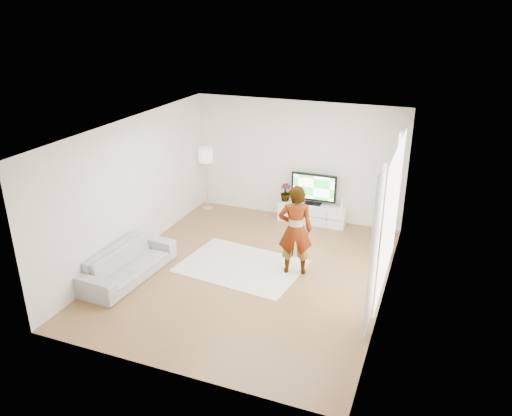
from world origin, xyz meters
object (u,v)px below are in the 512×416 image
at_px(rug, 241,266).
at_px(sofa, 128,263).
at_px(television, 314,188).
at_px(floor_lamp, 206,158).
at_px(player, 295,230).
at_px(media_console, 312,213).

bearing_deg(rug, sofa, -147.70).
distance_m(television, floor_lamp, 2.73).
bearing_deg(floor_lamp, player, -37.64).
xyz_separation_m(player, sofa, (-2.85, -1.30, -0.59)).
bearing_deg(sofa, rug, -53.84).
height_order(media_console, rug, media_console).
bearing_deg(floor_lamp, television, 3.40).
distance_m(media_console, sofa, 4.52).
relative_size(media_console, player, 0.90).
bearing_deg(sofa, media_console, -30.35).
bearing_deg(player, media_console, -99.27).
height_order(sofa, floor_lamp, floor_lamp).
relative_size(media_console, floor_lamp, 1.02).
bearing_deg(sofa, player, -61.53).
xyz_separation_m(player, floor_lamp, (-2.98, 2.30, 0.44)).
relative_size(television, sofa, 0.52).
bearing_deg(media_console, sofa, -124.21).
xyz_separation_m(sofa, floor_lamp, (-0.14, 3.61, 1.03)).
height_order(player, sofa, player).
bearing_deg(media_console, television, 90.00).
distance_m(sofa, floor_lamp, 3.75).
bearing_deg(media_console, player, -82.88).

